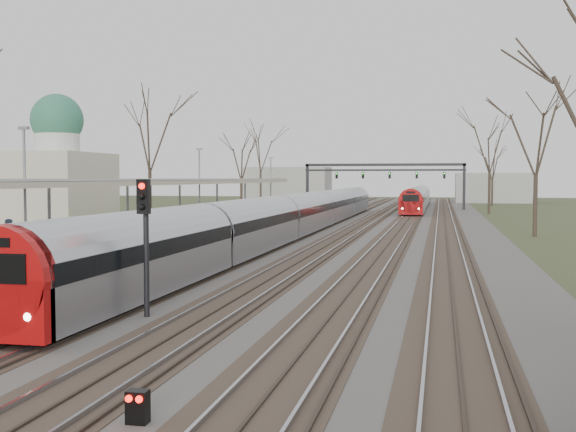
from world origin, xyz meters
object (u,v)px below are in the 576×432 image
at_px(train_near, 301,214).
at_px(train_far, 417,198).
at_px(signal_post, 145,227).
at_px(passenger, 11,240).

xyz_separation_m(train_near, train_far, (7.00, 46.69, 0.00)).
bearing_deg(train_near, signal_post, -86.94).
bearing_deg(train_far, train_near, -98.53).
distance_m(passenger, signal_post, 8.85).
relative_size(train_near, passenger, 46.81).
distance_m(train_far, signal_post, 79.62).
bearing_deg(train_far, passenger, -99.62).
xyz_separation_m(train_far, signal_post, (-5.25, -79.44, 1.25)).
distance_m(train_near, passenger, 28.58).
bearing_deg(passenger, signal_post, -138.76).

